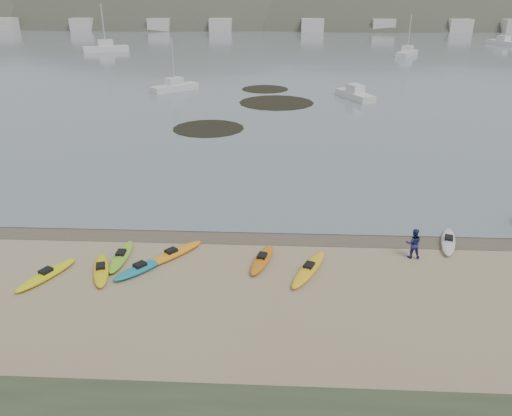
{
  "coord_description": "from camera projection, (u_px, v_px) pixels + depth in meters",
  "views": [
    {
      "loc": [
        1.22,
        -24.28,
        12.12
      ],
      "look_at": [
        0.0,
        0.0,
        1.5
      ],
      "focal_mm": 35.0,
      "sensor_mm": 36.0,
      "label": 1
    }
  ],
  "objects": [
    {
      "name": "ground",
      "position": [
        256.0,
        233.0,
        27.13
      ],
      "size": [
        600.0,
        600.0,
        0.0
      ],
      "primitive_type": "plane",
      "color": "tan",
      "rests_on": "ground"
    },
    {
      "name": "person_east",
      "position": [
        413.0,
        243.0,
        24.37
      ],
      "size": [
        0.8,
        0.65,
        1.55
      ],
      "primitive_type": "imported",
      "rotation": [
        0.0,
        0.0,
        3.06
      ],
      "color": "navy",
      "rests_on": "ground"
    },
    {
      "name": "wet_sand",
      "position": [
        256.0,
        236.0,
        26.85
      ],
      "size": [
        60.0,
        60.0,
        0.0
      ],
      "primitive_type": "plane",
      "color": "brown",
      "rests_on": "ground"
    },
    {
      "name": "water",
      "position": [
        281.0,
        12.0,
        301.7
      ],
      "size": [
        1200.0,
        1200.0,
        0.0
      ],
      "primitive_type": "plane",
      "color": "slate",
      "rests_on": "ground"
    },
    {
      "name": "moored_boats",
      "position": [
        302.0,
        54.0,
        98.99
      ],
      "size": [
        98.76,
        75.4,
        1.32
      ],
      "color": "silver",
      "rests_on": "ground"
    },
    {
      "name": "kayaks",
      "position": [
        205.0,
        261.0,
        23.97
      ],
      "size": [
        21.28,
        7.63,
        0.34
      ],
      "color": "yellow",
      "rests_on": "ground"
    },
    {
      "name": "kelp_mats",
      "position": [
        257.0,
        105.0,
        57.34
      ],
      "size": [
        14.13,
        27.47,
        0.04
      ],
      "color": "black",
      "rests_on": "water"
    },
    {
      "name": "far_hills",
      "position": [
        373.0,
        63.0,
        209.22
      ],
      "size": [
        550.0,
        135.0,
        80.0
      ],
      "color": "#384235",
      "rests_on": "ground"
    },
    {
      "name": "far_town",
      "position": [
        298.0,
        25.0,
        158.76
      ],
      "size": [
        199.0,
        5.0,
        4.0
      ],
      "color": "beige",
      "rests_on": "ground"
    }
  ]
}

